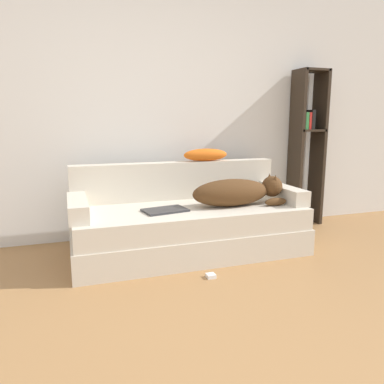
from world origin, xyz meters
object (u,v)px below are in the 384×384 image
Objects in this scene: couch at (189,230)px; throw_pillow at (206,155)px; laptop at (165,210)px; dog at (238,192)px; bookshelf at (307,141)px; power_adapter at (211,276)px.

throw_pillow reaches higher than couch.
dog is at bearing -10.14° from laptop.
couch is at bearing -161.91° from bookshelf.
throw_pillow is at bearing 105.95° from dog.
bookshelf reaches higher than laptop.
power_adapter is at bearing -145.06° from bookshelf.
throw_pillow reaches higher than laptop.
bookshelf is (1.13, 0.60, 0.40)m from dog.
bookshelf reaches higher than power_adapter.
power_adapter is (-0.02, -0.59, -0.19)m from couch.
couch is 4.52× the size of throw_pillow.
couch is at bearing 167.68° from dog.
couch is 0.79m from throw_pillow.
couch is 30.41× the size of power_adapter.
couch is 0.62m from power_adapter.
throw_pillow is at bearing 51.22° from couch.
dog is 0.86m from power_adapter.
couch is 0.34m from laptop.
power_adapter is at bearing -76.36° from laptop.
dog is (0.43, -0.09, 0.34)m from couch.
throw_pillow is 1.31m from power_adapter.
bookshelf is at bearing 6.31° from throw_pillow.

